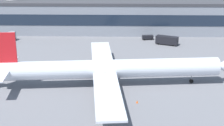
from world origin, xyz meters
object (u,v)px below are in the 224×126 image
object	(u,v)px
stair_truck	(9,37)
follow_me_car	(147,37)
fuel_truck	(166,40)
traffic_cone_1	(137,102)
airliner	(108,69)
traffic_cone_0	(103,103)

from	to	relation	value
stair_truck	follow_me_car	distance (m)	55.31
fuel_truck	follow_me_car	distance (m)	10.08
follow_me_car	traffic_cone_1	xyz separation A→B (m)	(-6.88, -60.28, -0.75)
airliner	stair_truck	bearing A→B (deg)	132.27
airliner	fuel_truck	size ratio (longest dim) A/B	7.47
stair_truck	traffic_cone_1	xyz separation A→B (m)	(48.25, -55.92, -1.64)
fuel_truck	stair_truck	xyz separation A→B (m)	(-61.87, 3.10, 0.10)
fuel_truck	airliner	bearing A→B (deg)	-116.55
follow_me_car	stair_truck	bearing A→B (deg)	-175.48
traffic_cone_0	traffic_cone_1	size ratio (longest dim) A/B	1.07
traffic_cone_1	traffic_cone_0	bearing A→B (deg)	-172.18
airliner	traffic_cone_1	size ratio (longest dim) A/B	98.07
airliner	traffic_cone_0	bearing A→B (deg)	-93.19
traffic_cone_1	airliner	bearing A→B (deg)	123.92
follow_me_car	traffic_cone_0	size ratio (longest dim) A/B	6.47
stair_truck	traffic_cone_0	world-z (taller)	stair_truck
fuel_truck	stair_truck	distance (m)	61.94
stair_truck	follow_me_car	xyz separation A→B (m)	(55.13, 4.36, -0.89)
traffic_cone_1	stair_truck	bearing A→B (deg)	130.79
airliner	follow_me_car	distance (m)	51.51
airliner	traffic_cone_1	world-z (taller)	airliner
airliner	fuel_truck	distance (m)	46.95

